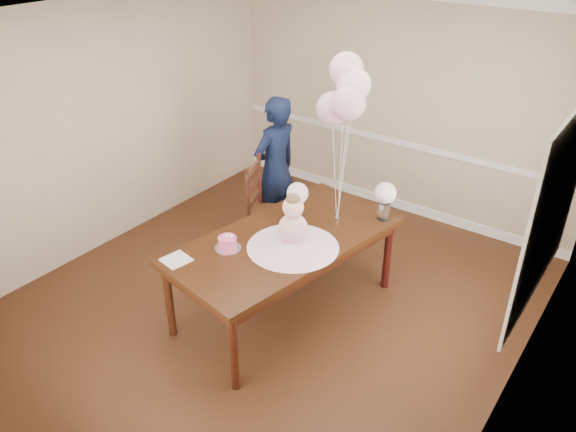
{
  "coord_description": "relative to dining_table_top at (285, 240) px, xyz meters",
  "views": [
    {
      "loc": [
        2.77,
        -3.55,
        3.5
      ],
      "look_at": [
        0.21,
        -0.03,
        1.05
      ],
      "focal_mm": 35.0,
      "sensor_mm": 36.0,
      "label": 1
    }
  ],
  "objects": [
    {
      "name": "rose_vase_near",
      "position": [
        -0.1,
        0.35,
        0.11
      ],
      "size": [
        0.13,
        0.13,
        0.17
      ],
      "primitive_type": "cylinder",
      "rotation": [
        0.0,
        0.0,
        -0.17
      ],
      "color": "white",
      "rests_on": "dining_table_top"
    },
    {
      "name": "wall_back",
      "position": [
        -0.18,
        2.54,
        0.56
      ],
      "size": [
        4.5,
        0.02,
        2.7
      ],
      "primitive_type": "cube",
      "color": "tan",
      "rests_on": "floor"
    },
    {
      "name": "baby_torso",
      "position": [
        0.15,
        -0.08,
        0.22
      ],
      "size": [
        0.26,
        0.26,
        0.26
      ],
      "primitive_type": "sphere",
      "color": "pink",
      "rests_on": "baby_skirt"
    },
    {
      "name": "window_blinds",
      "position": [
        2.03,
        0.54,
        0.76
      ],
      "size": [
        0.01,
        1.5,
        1.4
      ],
      "primitive_type": "cube",
      "color": "white",
      "rests_on": "wall_right"
    },
    {
      "name": "balloon_c",
      "position": [
        0.25,
        0.67,
        1.33
      ],
      "size": [
        0.3,
        0.3,
        0.3
      ],
      "primitive_type": "sphere",
      "color": "#FFB4DC",
      "rests_on": "balloon_ribbon_c"
    },
    {
      "name": "balloon_weight",
      "position": [
        0.21,
        0.57,
        0.04
      ],
      "size": [
        0.05,
        0.05,
        0.02
      ],
      "primitive_type": "cylinder",
      "rotation": [
        0.0,
        0.0,
        -0.17
      ],
      "color": "silver",
      "rests_on": "dining_table_top"
    },
    {
      "name": "chair_back_post_l",
      "position": [
        -0.79,
        0.43,
        0.04
      ],
      "size": [
        0.06,
        0.06,
        0.62
      ],
      "primitive_type": "cylinder",
      "rotation": [
        0.0,
        0.0,
        0.37
      ],
      "color": "#33160D",
      "rests_on": "dining_chair_seat"
    },
    {
      "name": "wall_right",
      "position": [
        2.07,
        0.04,
        0.56
      ],
      "size": [
        0.02,
        5.0,
        2.7
      ],
      "primitive_type": "cube",
      "color": "tan",
      "rests_on": "floor"
    },
    {
      "name": "roses_far",
      "position": [
        0.56,
        0.84,
        0.31
      ],
      "size": [
        0.21,
        0.21,
        0.21
      ],
      "primitive_type": "sphere",
      "color": "white",
      "rests_on": "rose_vase_far"
    },
    {
      "name": "balloon_ribbon_b",
      "position": [
        0.26,
        0.53,
        0.55
      ],
      "size": [
        0.1,
        0.08,
        1.01
      ],
      "primitive_type": "cylinder",
      "rotation": [
        0.05,
        0.1,
        -0.17
      ],
      "color": "white",
      "rests_on": "balloon_weight"
    },
    {
      "name": "cake_platter",
      "position": [
        -0.3,
        -0.44,
        0.03
      ],
      "size": [
        0.28,
        0.28,
        0.01
      ],
      "primitive_type": "cylinder",
      "rotation": [
        0.0,
        0.0,
        -0.17
      ],
      "color": "silver",
      "rests_on": "dining_table_top"
    },
    {
      "name": "balloon_b",
      "position": [
        0.31,
        0.5,
        1.22
      ],
      "size": [
        0.3,
        0.3,
        0.3
      ],
      "primitive_type": "sphere",
      "color": "#D99AB1",
      "rests_on": "balloon_ribbon_b"
    },
    {
      "name": "balloon_ribbon_a",
      "position": [
        0.16,
        0.58,
        0.49
      ],
      "size": [
        0.1,
        0.02,
        0.91
      ],
      "primitive_type": "cylinder",
      "rotation": [
        0.0,
        -0.1,
        -0.17
      ],
      "color": "white",
      "rests_on": "balloon_weight"
    },
    {
      "name": "window_frame",
      "position": [
        2.05,
        0.54,
        0.76
      ],
      "size": [
        0.02,
        1.66,
        1.56
      ],
      "primitive_type": "cube",
      "color": "white",
      "rests_on": "wall_right"
    },
    {
      "name": "balloon_d",
      "position": [
        0.15,
        0.71,
        1.44
      ],
      "size": [
        0.3,
        0.3,
        0.3
      ],
      "primitive_type": "sphere",
      "color": "#EAA6B8",
      "rests_on": "balloon_ribbon_d"
    },
    {
      "name": "chair_slat_mid",
      "position": [
        -0.87,
        0.62,
        0.08
      ],
      "size": [
        0.19,
        0.43,
        0.06
      ],
      "primitive_type": "cube",
      "rotation": [
        0.0,
        0.0,
        0.37
      ],
      "color": "#39170F",
      "rests_on": "dining_chair_seat"
    },
    {
      "name": "table_leg_fl",
      "position": [
        -0.62,
        -0.91,
        -0.41
      ],
      "size": [
        0.09,
        0.09,
        0.76
      ],
      "primitive_type": "cylinder",
      "rotation": [
        0.0,
        0.0,
        -0.17
      ],
      "color": "black",
      "rests_on": "floor"
    },
    {
      "name": "chair_leg_fr",
      "position": [
        -0.4,
        0.58,
        -0.55
      ],
      "size": [
        0.06,
        0.06,
        0.48
      ],
      "primitive_type": "cylinder",
      "rotation": [
        0.0,
        0.0,
        0.37
      ],
      "color": "#3D2010",
      "rests_on": "floor"
    },
    {
      "name": "table_leg_bl",
      "position": [
        -0.28,
        1.06,
        -0.41
      ],
      "size": [
        0.09,
        0.09,
        0.76
      ],
      "primitive_type": "cylinder",
      "rotation": [
        0.0,
        0.0,
        -0.17
      ],
      "color": "black",
      "rests_on": "floor"
    },
    {
      "name": "baby_hair",
      "position": [
        0.15,
        -0.08,
        0.49
      ],
      "size": [
        0.13,
        0.13,
        0.13
      ],
      "primitive_type": "sphere",
      "color": "brown",
      "rests_on": "baby_head"
    },
    {
      "name": "table_leg_fr",
      "position": [
        0.28,
        -1.06,
        -0.41
      ],
      "size": [
        0.09,
        0.09,
        0.76
      ],
      "primitive_type": "cylinder",
      "rotation": [
        0.0,
        0.0,
        -0.17
      ],
      "color": "black",
      "rests_on": "floor"
    },
    {
      "name": "balloon_a",
      "position": [
        0.1,
        0.59,
        1.11
      ],
      "size": [
        0.3,
        0.3,
        0.3
      ],
      "primitive_type": "sphere",
      "color": "#D999AD",
      "rests_on": "balloon_ribbon_a"
    },
    {
      "name": "baby_skirt",
      "position": [
        0.15,
        -0.08,
        0.08
      ],
      "size": [
        0.95,
        0.95,
        0.11
      ],
      "primitive_type": "cone",
      "rotation": [
        0.0,
        0.0,
        -0.17
      ],
      "color": "#EFB0CF",
      "rests_on": "dining_table_top"
    },
    {
      "name": "baby_head",
      "position": [
        0.15,
        -0.08,
        0.43
      ],
      "size": [
        0.18,
        0.18,
        0.18
      ],
      "primitive_type": "sphere",
      "color": "#FFBEAF",
      "rests_on": "baby_torso"
    },
    {
      "name": "chair_leg_bl",
      "position": [
        -0.92,
        0.81,
        -0.55
      ],
      "size": [
        0.06,
        0.06,
        0.48
      ],
      "primitive_type": "cylinder",
      "rotation": [
        0.0,
        0.0,
        0.37
      ],
      "color": "#3D2210",
      "rests_on": "floor"
    },
    {
      "name": "ceiling",
      "position": [
        -0.18,
        0.04,
        1.91
      ],
      "size": [
        4.5,
        5.0,
        0.02
      ],
      "primitive_type": "cube",
      "color": "white",
      "rests_on": "wall_back"
    },
    {
      "name": "birthday_cake",
      "position": [
        -0.3,
        -0.44,
        0.09
      ],
      "size": [
        0.19,
        0.19,
        0.11
      ],
      "primitive_type": "cylinder",
      "rotation": [
        0.0,
        0.0,
        -0.17
      ],
      "color": "#DF4677",
      "rests_on": "cake_platter"
    },
    {
      "name": "cake_flower_a",
      "position": [
        -0.3,
        -0.44,
        0.16
      ],
      "size": [
        0.03,
        0.03,
        0.03
      ],
      "primitive_type": "sphere",
      "color": "white",
      "rests_on": "birthday_cake"
    },
    {
      "name": "woman",
      "position": [
        -0.93,
        1.09,
        0.06
      ],
      "size": [
        0.49,
        0.67,
        1.7
      ],
      "primitive_type": "imported",
      "rotation": [
        0.0,
        0.0,
        -1.71
      ],
      "color": "black",
      "rests_on": "floor"
    },
    {
      "name": "balloon_ribbon_c",
      "position": [
        0.23,
        0.62,
        0.6
      ],
      "size": [
        0.04,
        0.1,
        1.12
      ],
      "primitive_type": "cylinder",
      "rotation": [
        -0.09,
        0.02,
        -0.17
      ],
      "color": "silver",
      "rests_on": "balloon_weight"
    },
    {
      "name": "chair_slat_top",
      "position": [
        -0.87,
        0.62,
        0.26
      ],
      "size": [
        0.19,
        0.43,
        0.06
      ],
      "primitive_type": "cube",
      "rotation": [
        0.0,
        0.0,
        0.37
      ],
      "color": "#3D1F10",
      "rests_on": "dining_chair_seat"
    },
    {
      "name": "table_leg_br",
      "position": [
        0.62,
        0.91,
        -0.41
      ],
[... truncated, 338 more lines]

